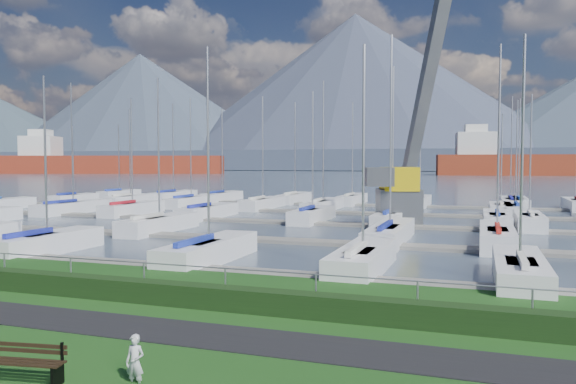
% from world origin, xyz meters
% --- Properties ---
extents(path, '(160.00, 2.00, 0.04)m').
position_xyz_m(path, '(0.00, -3.00, 0.01)').
color(path, black).
rests_on(path, grass).
extents(water, '(800.00, 540.00, 0.20)m').
position_xyz_m(water, '(0.00, 260.00, -0.40)').
color(water, '#404E5E').
extents(hedge, '(80.00, 0.70, 0.70)m').
position_xyz_m(hedge, '(0.00, -0.40, 0.35)').
color(hedge, black).
rests_on(hedge, grass).
extents(fence, '(80.00, 0.04, 0.04)m').
position_xyz_m(fence, '(0.00, 0.00, 1.20)').
color(fence, '#9C9EA4').
rests_on(fence, grass).
extents(foothill, '(900.00, 80.00, 12.00)m').
position_xyz_m(foothill, '(0.00, 330.00, 6.00)').
color(foothill, '#465066').
rests_on(foothill, water).
extents(mountains, '(1190.00, 360.00, 115.00)m').
position_xyz_m(mountains, '(7.35, 404.62, 46.68)').
color(mountains, '#3B4A57').
rests_on(mountains, water).
extents(docks, '(90.00, 41.60, 0.25)m').
position_xyz_m(docks, '(0.00, 26.00, -0.22)').
color(docks, gray).
rests_on(docks, water).
extents(bench_right, '(1.84, 0.70, 0.85)m').
position_xyz_m(bench_right, '(0.73, -7.05, 0.42)').
color(bench_right, black).
rests_on(bench_right, grass).
extents(person, '(0.43, 0.28, 1.16)m').
position_xyz_m(person, '(2.93, -6.31, 0.58)').
color(person, silver).
rests_on(person, grass).
extents(crane, '(7.28, 13.07, 22.35)m').
position_xyz_m(crane, '(4.13, 29.01, 5.33)').
color(crane, '#585C60').
rests_on(crane, water).
extents(cargo_ship_west, '(94.54, 47.93, 21.50)m').
position_xyz_m(cargo_ship_west, '(-146.95, 192.39, 3.59)').
color(cargo_ship_west, maroon).
rests_on(cargo_ship_west, water).
extents(cargo_ship_mid, '(95.78, 28.17, 21.50)m').
position_xyz_m(cargo_ship_mid, '(36.20, 214.47, 3.59)').
color(cargo_ship_mid, maroon).
rests_on(cargo_ship_mid, water).
extents(sailboat_fleet, '(75.66, 50.06, 13.37)m').
position_xyz_m(sailboat_fleet, '(-1.16, 29.77, 5.45)').
color(sailboat_fleet, silver).
rests_on(sailboat_fleet, water).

